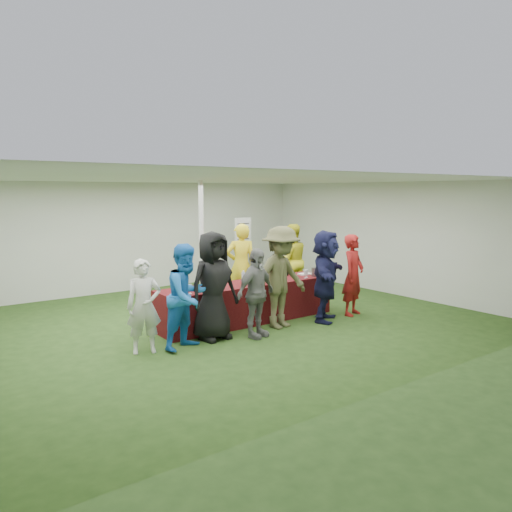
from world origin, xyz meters
TOP-DOWN VIEW (x-y plane):
  - ground at (0.00, 0.00)m, footprint 60.00×60.00m
  - tent at (0.50, 1.20)m, footprint 10.00×10.00m
  - serving_table at (0.67, -0.22)m, footprint 3.60×0.80m
  - wine_bottles at (1.39, -0.07)m, footprint 0.87×0.14m
  - wine_glasses at (0.49, -0.48)m, footprint 2.74×0.15m
  - water_bottle at (0.63, -0.14)m, footprint 0.07×0.07m
  - bar_towel at (2.17, -0.17)m, footprint 0.25×0.18m
  - dump_bucket at (2.25, -0.44)m, footprint 0.21×0.21m
  - wine_list_sign at (2.62, 2.72)m, footprint 0.50×0.03m
  - staff_pourer at (1.26, 0.85)m, footprint 0.77×0.65m
  - staff_back at (2.80, 1.00)m, footprint 0.99×0.87m
  - customer_0 at (-1.69, -0.79)m, footprint 0.61×0.49m
  - customer_1 at (-1.05, -0.98)m, footprint 0.98×0.87m
  - customer_2 at (-0.45, -0.81)m, footprint 0.94×0.66m
  - customer_3 at (0.18, -1.16)m, footprint 0.96×0.59m
  - customer_4 at (0.91, -0.93)m, footprint 1.29×0.86m
  - customer_5 at (1.90, -1.06)m, footprint 1.59×1.42m
  - customer_6 at (2.68, -1.06)m, footprint 0.69×0.56m

SIDE VIEW (x-z plane):
  - ground at x=0.00m, z-range 0.00..0.00m
  - serving_table at x=0.67m, z-range 0.00..0.75m
  - customer_0 at x=-1.69m, z-range 0.00..1.46m
  - bar_towel at x=2.17m, z-range 0.75..0.78m
  - customer_3 at x=0.18m, z-range 0.00..1.53m
  - customer_6 at x=2.68m, z-range 0.00..1.63m
  - customer_1 at x=-1.05m, z-range 0.00..1.67m
  - dump_bucket at x=2.25m, z-range 0.75..0.93m
  - water_bottle at x=0.63m, z-range 0.74..0.97m
  - wine_glasses at x=0.49m, z-range 0.78..0.94m
  - staff_back at x=2.80m, z-range 0.00..1.72m
  - wine_bottles at x=1.39m, z-range 0.71..1.03m
  - customer_5 at x=1.90m, z-range 0.00..1.75m
  - staff_pourer at x=1.26m, z-range 0.00..1.80m
  - customer_2 at x=-0.45m, z-range 0.00..1.83m
  - customer_4 at x=0.91m, z-range 0.00..1.86m
  - wine_list_sign at x=2.62m, z-range 0.42..2.22m
  - tent at x=0.50m, z-range -3.65..6.35m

